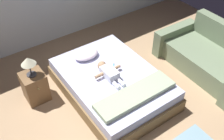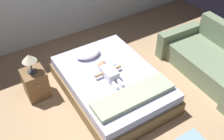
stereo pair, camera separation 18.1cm
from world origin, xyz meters
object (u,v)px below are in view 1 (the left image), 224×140
at_px(toothbrush, 114,66).
at_px(lamp, 28,62).
at_px(nightstand, 35,87).
at_px(bed, 112,84).
at_px(baby, 108,72).
at_px(couch, 210,57).
at_px(pillow, 86,54).

relative_size(toothbrush, lamp, 0.40).
relative_size(toothbrush, nightstand, 0.26).
bearing_deg(toothbrush, bed, -133.26).
xyz_separation_m(baby, couch, (2.01, -0.54, -0.23)).
bearing_deg(lamp, bed, -29.20).
relative_size(bed, nightstand, 3.83).
relative_size(pillow, couch, 0.24).
xyz_separation_m(nightstand, lamp, (0.00, 0.00, 0.54)).
bearing_deg(bed, lamp, 150.80).
xyz_separation_m(pillow, toothbrush, (0.26, -0.50, -0.06)).
xyz_separation_m(bed, pillow, (-0.11, 0.66, 0.28)).
bearing_deg(couch, nightstand, 159.40).
height_order(bed, toothbrush, toothbrush).
relative_size(pillow, toothbrush, 3.26).
height_order(pillow, toothbrush, pillow).
distance_m(bed, baby, 0.30).
relative_size(bed, couch, 1.08).
relative_size(toothbrush, couch, 0.07).
bearing_deg(nightstand, couch, -20.60).
distance_m(baby, nightstand, 1.27).
height_order(pillow, lamp, lamp).
bearing_deg(couch, pillow, 150.17).
bearing_deg(nightstand, toothbrush, -20.38).
xyz_separation_m(bed, toothbrush, (0.15, 0.16, 0.23)).
relative_size(couch, lamp, 5.49).
relative_size(bed, lamp, 5.90).
bearing_deg(baby, lamp, 150.23).
distance_m(nightstand, lamp, 0.54).
bearing_deg(baby, nightstand, 150.23).
bearing_deg(bed, baby, 162.28).
relative_size(baby, couch, 0.34).
bearing_deg(pillow, nightstand, -178.86).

